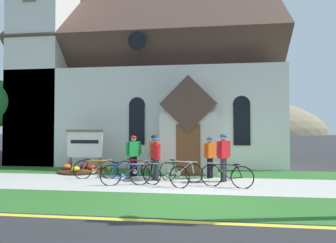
{
  "coord_description": "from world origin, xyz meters",
  "views": [
    {
      "loc": [
        0.35,
        -7.44,
        1.94
      ],
      "look_at": [
        -0.98,
        3.83,
        2.22
      ],
      "focal_mm": 29.01,
      "sensor_mm": 36.0,
      "label": 1
    }
  ],
  "objects_px": {
    "bicycle_green": "(125,174)",
    "cyclist_in_green_jersey": "(224,153)",
    "cyclist_in_yellow_jersey": "(156,156)",
    "church_sign": "(85,145)",
    "bicycle_blue": "(137,170)",
    "bicycle_yellow": "(180,171)",
    "bicycle_red": "(96,169)",
    "cyclist_in_white_jersey": "(210,154)",
    "roadside_conifer": "(264,85)",
    "cyclist_in_red_jersey": "(154,153)",
    "cyclist_in_blue_jersey": "(134,153)",
    "bicycle_black": "(227,176)",
    "bicycle_white": "(165,175)"
  },
  "relations": [
    {
      "from": "bicycle_green",
      "to": "cyclist_in_green_jersey",
      "type": "distance_m",
      "value": 3.58
    },
    {
      "from": "cyclist_in_green_jersey",
      "to": "cyclist_in_yellow_jersey",
      "type": "bearing_deg",
      "value": 179.53
    },
    {
      "from": "church_sign",
      "to": "cyclist_in_yellow_jersey",
      "type": "distance_m",
      "value": 3.99
    },
    {
      "from": "church_sign",
      "to": "bicycle_blue",
      "type": "distance_m",
      "value": 3.4
    },
    {
      "from": "church_sign",
      "to": "bicycle_yellow",
      "type": "xyz_separation_m",
      "value": [
        4.5,
        -1.91,
        -0.83
      ]
    },
    {
      "from": "church_sign",
      "to": "bicycle_red",
      "type": "bearing_deg",
      "value": -55.33
    },
    {
      "from": "bicycle_green",
      "to": "cyclist_in_green_jersey",
      "type": "bearing_deg",
      "value": 16.38
    },
    {
      "from": "cyclist_in_white_jersey",
      "to": "roadside_conifer",
      "type": "bearing_deg",
      "value": 64.2
    },
    {
      "from": "bicycle_blue",
      "to": "roadside_conifer",
      "type": "distance_m",
      "value": 11.75
    },
    {
      "from": "cyclist_in_red_jersey",
      "to": "cyclist_in_blue_jersey",
      "type": "bearing_deg",
      "value": 165.24
    },
    {
      "from": "cyclist_in_yellow_jersey",
      "to": "cyclist_in_green_jersey",
      "type": "distance_m",
      "value": 2.51
    },
    {
      "from": "bicycle_blue",
      "to": "cyclist_in_yellow_jersey",
      "type": "distance_m",
      "value": 0.91
    },
    {
      "from": "cyclist_in_white_jersey",
      "to": "cyclist_in_green_jersey",
      "type": "xyz_separation_m",
      "value": [
        0.46,
        -0.66,
        0.1
      ]
    },
    {
      "from": "bicycle_green",
      "to": "cyclist_in_blue_jersey",
      "type": "height_order",
      "value": "cyclist_in_blue_jersey"
    },
    {
      "from": "bicycle_yellow",
      "to": "roadside_conifer",
      "type": "relative_size",
      "value": 0.22
    },
    {
      "from": "bicycle_black",
      "to": "bicycle_white",
      "type": "relative_size",
      "value": 1.02
    },
    {
      "from": "bicycle_black",
      "to": "bicycle_green",
      "type": "bearing_deg",
      "value": -178.61
    },
    {
      "from": "cyclist_in_white_jersey",
      "to": "cyclist_in_green_jersey",
      "type": "distance_m",
      "value": 0.81
    },
    {
      "from": "cyclist_in_blue_jersey",
      "to": "cyclist_in_green_jersey",
      "type": "height_order",
      "value": "cyclist_in_green_jersey"
    },
    {
      "from": "cyclist_in_red_jersey",
      "to": "bicycle_black",
      "type": "bearing_deg",
      "value": -26.78
    },
    {
      "from": "church_sign",
      "to": "cyclist_in_white_jersey",
      "type": "distance_m",
      "value": 5.72
    },
    {
      "from": "bicycle_white",
      "to": "cyclist_in_yellow_jersey",
      "type": "height_order",
      "value": "cyclist_in_yellow_jersey"
    },
    {
      "from": "bicycle_black",
      "to": "cyclist_in_green_jersey",
      "type": "height_order",
      "value": "cyclist_in_green_jersey"
    },
    {
      "from": "bicycle_blue",
      "to": "cyclist_in_blue_jersey",
      "type": "height_order",
      "value": "cyclist_in_blue_jersey"
    },
    {
      "from": "bicycle_blue",
      "to": "cyclist_in_green_jersey",
      "type": "height_order",
      "value": "cyclist_in_green_jersey"
    },
    {
      "from": "bicycle_yellow",
      "to": "cyclist_in_red_jersey",
      "type": "distance_m",
      "value": 1.33
    },
    {
      "from": "church_sign",
      "to": "cyclist_in_green_jersey",
      "type": "xyz_separation_m",
      "value": [
        6.06,
        -1.81,
        -0.17
      ]
    },
    {
      "from": "bicycle_green",
      "to": "cyclist_in_blue_jersey",
      "type": "relative_size",
      "value": 1.01
    },
    {
      "from": "bicycle_black",
      "to": "cyclist_in_yellow_jersey",
      "type": "relative_size",
      "value": 1.07
    },
    {
      "from": "cyclist_in_white_jersey",
      "to": "bicycle_black",
      "type": "bearing_deg",
      "value": -72.86
    },
    {
      "from": "church_sign",
      "to": "bicycle_green",
      "type": "bearing_deg",
      "value": -46.27
    },
    {
      "from": "cyclist_in_green_jersey",
      "to": "bicycle_blue",
      "type": "bearing_deg",
      "value": 178.1
    },
    {
      "from": "cyclist_in_red_jersey",
      "to": "cyclist_in_green_jersey",
      "type": "xyz_separation_m",
      "value": [
        2.62,
        -0.42,
        0.04
      ]
    },
    {
      "from": "bicycle_yellow",
      "to": "cyclist_in_yellow_jersey",
      "type": "height_order",
      "value": "cyclist_in_yellow_jersey"
    },
    {
      "from": "bicycle_red",
      "to": "bicycle_green",
      "type": "bearing_deg",
      "value": -35.23
    },
    {
      "from": "church_sign",
      "to": "bicycle_blue",
      "type": "relative_size",
      "value": 1.11
    },
    {
      "from": "cyclist_in_white_jersey",
      "to": "cyclist_in_blue_jersey",
      "type": "height_order",
      "value": "cyclist_in_blue_jersey"
    },
    {
      "from": "church_sign",
      "to": "bicycle_black",
      "type": "height_order",
      "value": "church_sign"
    },
    {
      "from": "bicycle_blue",
      "to": "roadside_conifer",
      "type": "bearing_deg",
      "value": 52.27
    },
    {
      "from": "bicycle_white",
      "to": "bicycle_black",
      "type": "bearing_deg",
      "value": 2.29
    },
    {
      "from": "bicycle_black",
      "to": "cyclist_in_yellow_jersey",
      "type": "height_order",
      "value": "cyclist_in_yellow_jersey"
    },
    {
      "from": "bicycle_white",
      "to": "cyclist_in_white_jersey",
      "type": "distance_m",
      "value": 2.32
    },
    {
      "from": "roadside_conifer",
      "to": "bicycle_black",
      "type": "bearing_deg",
      "value": -109.51
    },
    {
      "from": "cyclist_in_blue_jersey",
      "to": "bicycle_white",
      "type": "bearing_deg",
      "value": -47.61
    },
    {
      "from": "bicycle_green",
      "to": "bicycle_yellow",
      "type": "height_order",
      "value": "bicycle_green"
    },
    {
      "from": "bicycle_green",
      "to": "bicycle_red",
      "type": "relative_size",
      "value": 0.95
    },
    {
      "from": "bicycle_red",
      "to": "cyclist_in_green_jersey",
      "type": "xyz_separation_m",
      "value": [
        4.83,
        -0.03,
        0.65
      ]
    },
    {
      "from": "bicycle_green",
      "to": "cyclist_in_yellow_jersey",
      "type": "distance_m",
      "value": 1.45
    },
    {
      "from": "bicycle_yellow",
      "to": "bicycle_green",
      "type": "bearing_deg",
      "value": -153.85
    },
    {
      "from": "cyclist_in_blue_jersey",
      "to": "cyclist_in_green_jersey",
      "type": "bearing_deg",
      "value": -10.56
    }
  ]
}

